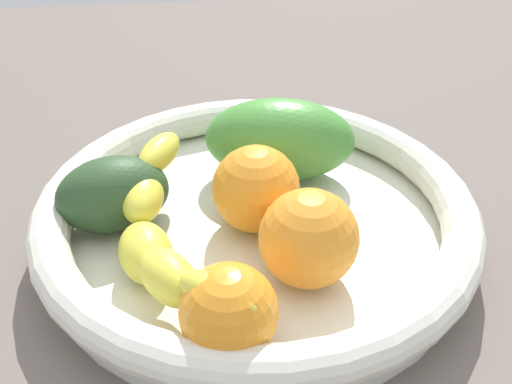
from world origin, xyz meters
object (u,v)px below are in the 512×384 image
Objects in this scene: orange_front at (254,187)px; mango_green at (280,140)px; fruit_bowl at (256,216)px; avocado_dark at (113,194)px; orange_mid_right at (309,238)px; banana_draped_left at (160,235)px; orange_mid_left at (229,312)px.

mango_green is (6.50, -2.86, 0.16)cm from orange_front.
avocado_dark is (1.10, 10.54, 2.08)cm from fruit_bowl.
avocado_dark is at bearing 113.03° from mango_green.
banana_draped_left is at bearing 79.65° from orange_mid_right.
orange_front is (0.24, 0.13, 2.51)cm from fruit_bowl.
banana_draped_left is 8.46cm from orange_mid_left.
mango_green is 1.49× the size of avocado_dark.
mango_green reaches higher than orange_mid_right.
orange_front is 1.12× the size of orange_mid_left.
orange_mid_left is 0.87× the size of orange_mid_right.
avocado_dark is at bearing 85.26° from orange_front.
banana_draped_left is 2.54× the size of avocado_dark.
orange_front is at bearing 29.67° from fruit_bowl.
orange_front reaches higher than avocado_dark.
orange_front is 7.06cm from orange_mid_right.
orange_mid_right is at bearing -179.58° from mango_green.
mango_green is at bearing -22.00° from fruit_bowl.
banana_draped_left is 14.77cm from mango_green.
avocado_dark is (7.27, 13.35, -0.51)cm from orange_mid_right.
avocado_dark is at bearing 32.92° from banana_draped_left.
orange_mid_left is 8.01cm from orange_mid_right.
mango_green reaches higher than orange_front.
fruit_bowl is 8.57cm from banana_draped_left.
mango_green is at bearing -41.12° from banana_draped_left.
orange_mid_left reaches higher than banana_draped_left.
mango_green reaches higher than banana_draped_left.
banana_draped_left is at bearing -147.08° from avocado_dark.
orange_mid_right is (-1.79, -9.80, 0.28)cm from banana_draped_left.
orange_mid_right reaches higher than banana_draped_left.
banana_draped_left reaches higher than fruit_bowl.
orange_mid_right is at bearing -155.30° from orange_front.
orange_mid_right is at bearing -155.50° from fruit_bowl.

